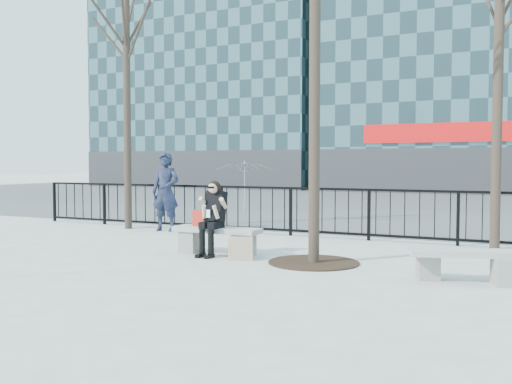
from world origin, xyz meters
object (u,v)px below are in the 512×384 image
at_px(seated_woman, 212,218).
at_px(standing_man, 166,192).
at_px(bench_second, 465,262).
at_px(bench_main, 217,238).

xyz_separation_m(seated_woman, standing_man, (-2.86, 2.66, 0.28)).
bearing_deg(bench_second, standing_man, 137.54).
height_order(bench_second, standing_man, standing_man).
xyz_separation_m(bench_main, seated_woman, (0.00, -0.16, 0.37)).
bearing_deg(bench_second, bench_main, 153.17).
xyz_separation_m(bench_second, seated_woman, (-4.31, 0.41, 0.40)).
height_order(bench_main, standing_man, standing_man).
bearing_deg(bench_main, seated_woman, -90.00).
height_order(bench_main, seated_woman, seated_woman).
distance_m(bench_main, standing_man, 3.85).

